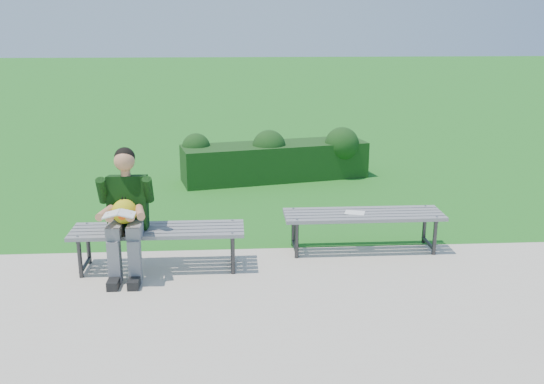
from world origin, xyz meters
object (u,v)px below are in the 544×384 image
at_px(seated_boy, 126,209).
at_px(bench_left, 158,233).
at_px(bench_right, 363,217).
at_px(paper_sheet, 355,213).
at_px(hedge, 277,158).

bearing_deg(seated_boy, bench_left, 17.78).
height_order(bench_right, paper_sheet, bench_right).
bearing_deg(bench_right, paper_sheet, 180.00).
bearing_deg(paper_sheet, seated_boy, -168.76).
bearing_deg(seated_boy, bench_right, 10.81).
xyz_separation_m(hedge, bench_right, (0.73, -3.42, 0.05)).
bearing_deg(bench_right, hedge, 102.11).
bearing_deg(paper_sheet, bench_left, -169.70).
bearing_deg(hedge, bench_right, -77.89).
height_order(bench_left, paper_sheet, bench_left).
distance_m(hedge, bench_right, 3.50).
height_order(bench_left, seated_boy, seated_boy).
xyz_separation_m(seated_boy, paper_sheet, (2.47, 0.49, -0.24)).
bearing_deg(paper_sheet, bench_right, 0.00).
bearing_deg(bench_left, hedge, 68.11).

